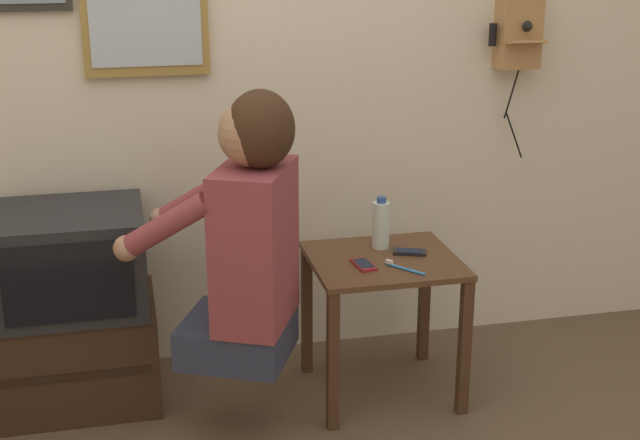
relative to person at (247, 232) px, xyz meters
The scene contains 10 objects.
wall_back 0.84m from the person, 90.41° to the left, with size 6.80×0.05×2.55m.
side_table 0.65m from the person, 18.20° to the left, with size 0.55×0.50×0.56m.
person is the anchor object (origin of this frame).
tv_stand 0.93m from the person, 149.10° to the left, with size 0.64×0.47×0.39m.
television 0.73m from the person, 148.53° to the left, with size 0.53×0.48×0.37m.
wall_phone_antique 1.46m from the person, 25.90° to the left, with size 0.21×0.18×0.72m.
cell_phone_held 0.49m from the person, 14.51° to the left, with size 0.07×0.13×0.01m.
cell_phone_spare 0.70m from the person, 17.30° to the left, with size 0.14×0.10×0.01m.
water_bottle 0.63m from the person, 27.39° to the left, with size 0.07×0.07×0.20m.
toothbrush 0.60m from the person, ahead, with size 0.11×0.14×0.02m.
Camera 1 is at (-0.38, -2.24, 1.75)m, focal length 50.00 mm.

